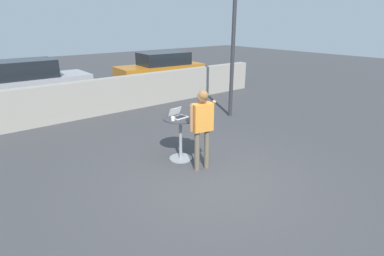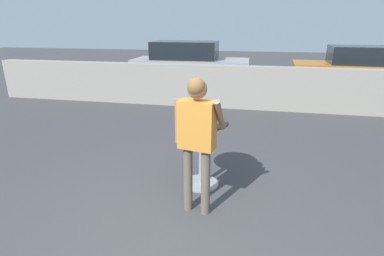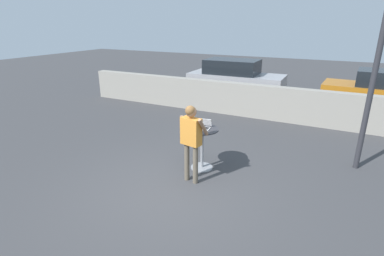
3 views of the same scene
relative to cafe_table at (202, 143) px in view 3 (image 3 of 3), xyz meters
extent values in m
plane|color=#3D3D3F|center=(-0.14, -1.19, -0.63)|extent=(50.00, 50.00, 0.00)
cube|color=gray|center=(-0.14, 4.47, -0.04)|extent=(13.98, 0.35, 1.17)
cylinder|color=gray|center=(0.00, 0.00, -0.61)|extent=(0.51, 0.51, 0.03)
cylinder|color=gray|center=(0.00, 0.00, -0.14)|extent=(0.07, 0.07, 0.93)
cylinder|color=#333338|center=(0.00, 0.00, 0.34)|extent=(0.75, 0.75, 0.02)
cube|color=silver|center=(0.00, 0.02, 0.36)|extent=(0.34, 0.26, 0.02)
cube|color=black|center=(0.00, 0.02, 0.37)|extent=(0.30, 0.21, 0.00)
cube|color=silver|center=(-0.02, 0.17, 0.46)|extent=(0.33, 0.12, 0.18)
cube|color=white|center=(-0.02, 0.16, 0.46)|extent=(0.30, 0.10, 0.16)
cylinder|color=white|center=(-0.23, -0.05, 0.39)|extent=(0.08, 0.08, 0.08)
torus|color=white|center=(-0.18, -0.05, 0.39)|extent=(0.04, 0.01, 0.04)
cylinder|color=brown|center=(-0.05, -0.65, -0.20)|extent=(0.11, 0.11, 0.86)
cylinder|color=brown|center=(0.17, -0.69, -0.20)|extent=(0.11, 0.11, 0.86)
cube|color=orange|center=(0.06, -0.67, 0.52)|extent=(0.45, 0.28, 0.57)
sphere|color=#936B4C|center=(0.06, -0.67, 0.94)|extent=(0.22, 0.22, 0.22)
sphere|color=brown|center=(0.05, -0.69, 0.96)|extent=(0.21, 0.21, 0.21)
cylinder|color=#936B4C|center=(-0.18, -0.62, 0.53)|extent=(0.07, 0.07, 0.54)
cylinder|color=#936B4C|center=(0.31, -0.63, 0.64)|extent=(0.13, 0.33, 0.42)
cube|color=#9E9EA3|center=(-1.63, 7.09, 0.04)|extent=(4.23, 1.75, 0.76)
cube|color=black|center=(-1.84, 7.08, 0.73)|extent=(2.34, 1.52, 0.62)
cylinder|color=black|center=(-0.34, 7.90, -0.31)|extent=(0.64, 0.23, 0.64)
cylinder|color=black|center=(-0.32, 6.31, -0.31)|extent=(0.64, 0.23, 0.64)
cylinder|color=black|center=(-2.95, 7.86, -0.31)|extent=(0.64, 0.23, 0.64)
cylinder|color=black|center=(-2.92, 6.27, -0.31)|extent=(0.64, 0.23, 0.64)
cube|color=#B76B19|center=(4.04, 7.14, 0.04)|extent=(4.18, 1.87, 0.68)
cylinder|color=black|center=(2.72, 6.45, -0.27)|extent=(0.73, 0.26, 0.71)
cylinder|color=black|center=(2.82, 7.98, -0.27)|extent=(0.73, 0.26, 0.71)
cylinder|color=#2D2D33|center=(3.24, 1.66, 1.57)|extent=(0.12, 0.12, 4.39)
camera|label=1|loc=(-3.63, -5.01, 2.33)|focal=28.00mm
camera|label=2|loc=(0.66, -3.86, 1.61)|focal=28.00mm
camera|label=3|loc=(2.66, -5.75, 2.63)|focal=28.00mm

